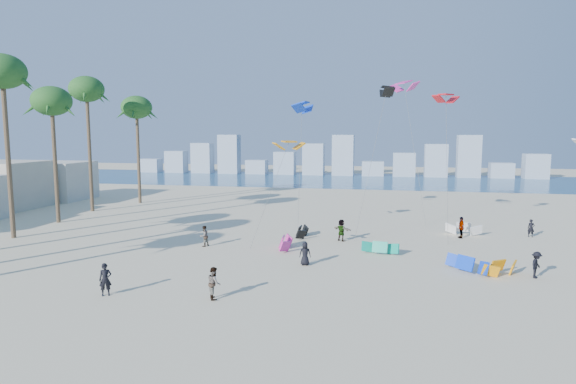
# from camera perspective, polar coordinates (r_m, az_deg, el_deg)

# --- Properties ---
(ground) EXTENTS (220.00, 220.00, 0.00)m
(ground) POSITION_cam_1_polar(r_m,az_deg,el_deg) (23.06, -15.97, -15.89)
(ground) COLOR beige
(ground) RESTS_ON ground
(ocean) EXTENTS (220.00, 220.00, 0.00)m
(ocean) POSITION_cam_1_polar(r_m,az_deg,el_deg) (91.76, 5.08, 1.46)
(ocean) COLOR navy
(ocean) RESTS_ON ground
(kitesurfer_near) EXTENTS (0.79, 0.70, 1.81)m
(kitesurfer_near) POSITION_cam_1_polar(r_m,az_deg,el_deg) (28.57, -20.77, -9.65)
(kitesurfer_near) COLOR black
(kitesurfer_near) RESTS_ON ground
(kitesurfer_mid) EXTENTS (0.98, 1.06, 1.74)m
(kitesurfer_mid) POSITION_cam_1_polar(r_m,az_deg,el_deg) (26.61, -8.73, -10.57)
(kitesurfer_mid) COLOR gray
(kitesurfer_mid) RESTS_ON ground
(kitesurfers_far) EXTENTS (26.90, 13.45, 1.83)m
(kitesurfers_far) POSITION_cam_1_polar(r_m,az_deg,el_deg) (37.58, 11.16, -5.43)
(kitesurfers_far) COLOR black
(kitesurfers_far) RESTS_ON ground
(grounded_kites) EXTENTS (16.82, 14.68, 0.98)m
(grounded_kites) POSITION_cam_1_polar(r_m,az_deg,el_deg) (37.24, 12.73, -6.20)
(grounded_kites) COLOR #D72F9C
(grounded_kites) RESTS_ON ground
(flying_kites) EXTENTS (30.90, 26.42, 14.66)m
(flying_kites) POSITION_cam_1_polar(r_m,az_deg,el_deg) (43.70, 17.19, 9.19)
(flying_kites) COLOR orange
(flying_kites) RESTS_ON ground
(palm_row) EXTENTS (6.09, 44.80, 15.27)m
(palm_row) POSITION_cam_1_polar(r_m,az_deg,el_deg) (46.82, -30.60, 9.70)
(palm_row) COLOR brown
(palm_row) RESTS_ON ground
(distant_skyline) EXTENTS (85.00, 3.00, 8.40)m
(distant_skyline) POSITION_cam_1_polar(r_m,az_deg,el_deg) (101.57, 5.06, 3.74)
(distant_skyline) COLOR #9EADBF
(distant_skyline) RESTS_ON ground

